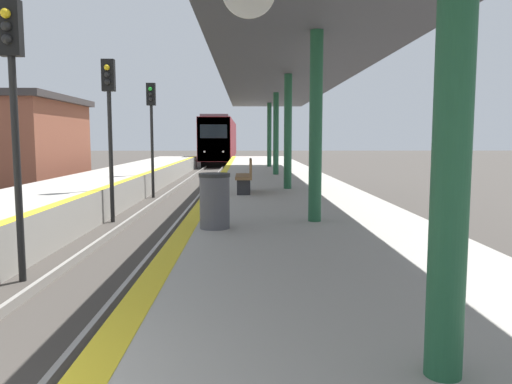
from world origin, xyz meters
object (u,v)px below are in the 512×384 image
at_px(signal_mid, 109,110).
at_px(trash_bin, 215,201).
at_px(bench, 246,175).
at_px(train, 221,140).
at_px(signal_far, 151,118).
at_px(signal_near, 13,88).

bearing_deg(signal_mid, trash_bin, -62.04).
bearing_deg(trash_bin, bench, 84.59).
xyz_separation_m(train, bench, (2.64, -38.93, -0.82)).
bearing_deg(train, signal_far, -92.20).
relative_size(train, bench, 15.56).
distance_m(signal_near, bench, 6.68).
relative_size(signal_near, trash_bin, 5.16).
distance_m(train, trash_bin, 44.45).
bearing_deg(trash_bin, signal_near, 174.68).
distance_m(signal_far, bench, 8.25).
height_order(signal_far, trash_bin, signal_far).
bearing_deg(signal_near, trash_bin, -5.32).
distance_m(trash_bin, bench, 5.49).
bearing_deg(train, signal_mid, -91.94).
relative_size(signal_mid, bench, 3.09).
xyz_separation_m(signal_near, trash_bin, (3.34, -0.31, -1.84)).
distance_m(signal_mid, signal_far, 6.11).
distance_m(signal_far, trash_bin, 13.10).
bearing_deg(train, bench, -86.12).
bearing_deg(signal_near, train, 88.42).
bearing_deg(signal_mid, bench, -13.70).
relative_size(signal_far, bench, 3.09).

